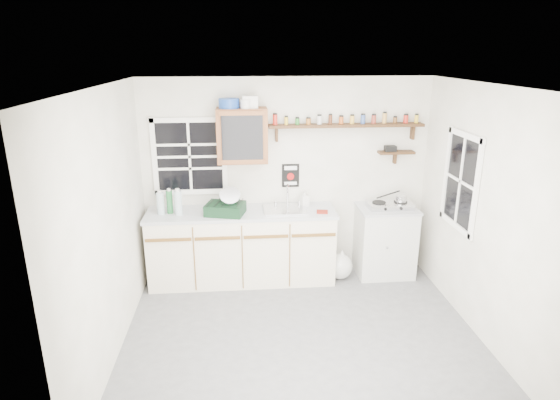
{
  "coord_description": "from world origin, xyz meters",
  "views": [
    {
      "loc": [
        -0.58,
        -4.12,
        2.79
      ],
      "look_at": [
        -0.17,
        0.55,
        1.29
      ],
      "focal_mm": 30.0,
      "sensor_mm": 36.0,
      "label": 1
    }
  ],
  "objects_px": {
    "main_cabinet": "(242,246)",
    "right_cabinet": "(385,240)",
    "spice_shelf": "(347,124)",
    "dish_rack": "(227,206)",
    "hotplate": "(390,205)",
    "upper_cabinet": "(242,136)"
  },
  "relations": [
    {
      "from": "hotplate",
      "to": "right_cabinet",
      "type": "bearing_deg",
      "value": 137.03
    },
    {
      "from": "dish_rack",
      "to": "hotplate",
      "type": "height_order",
      "value": "dish_rack"
    },
    {
      "from": "dish_rack",
      "to": "hotplate",
      "type": "bearing_deg",
      "value": 17.22
    },
    {
      "from": "spice_shelf",
      "to": "hotplate",
      "type": "height_order",
      "value": "spice_shelf"
    },
    {
      "from": "spice_shelf",
      "to": "hotplate",
      "type": "distance_m",
      "value": 1.15
    },
    {
      "from": "hotplate",
      "to": "spice_shelf",
      "type": "bearing_deg",
      "value": 157.81
    },
    {
      "from": "dish_rack",
      "to": "hotplate",
      "type": "xyz_separation_m",
      "value": [
        2.03,
        0.09,
        -0.08
      ]
    },
    {
      "from": "right_cabinet",
      "to": "hotplate",
      "type": "distance_m",
      "value": 0.49
    },
    {
      "from": "right_cabinet",
      "to": "dish_rack",
      "type": "xyz_separation_m",
      "value": [
        -2.01,
        -0.11,
        0.57
      ]
    },
    {
      "from": "main_cabinet",
      "to": "right_cabinet",
      "type": "relative_size",
      "value": 2.54
    },
    {
      "from": "upper_cabinet",
      "to": "dish_rack",
      "type": "bearing_deg",
      "value": -131.77
    },
    {
      "from": "upper_cabinet",
      "to": "hotplate",
      "type": "relative_size",
      "value": 1.16
    },
    {
      "from": "upper_cabinet",
      "to": "dish_rack",
      "type": "relative_size",
      "value": 1.27
    },
    {
      "from": "dish_rack",
      "to": "right_cabinet",
      "type": "bearing_deg",
      "value": 17.82
    },
    {
      "from": "right_cabinet",
      "to": "spice_shelf",
      "type": "relative_size",
      "value": 0.48
    },
    {
      "from": "main_cabinet",
      "to": "spice_shelf",
      "type": "relative_size",
      "value": 1.21
    },
    {
      "from": "main_cabinet",
      "to": "right_cabinet",
      "type": "height_order",
      "value": "main_cabinet"
    },
    {
      "from": "spice_shelf",
      "to": "right_cabinet",
      "type": "bearing_deg",
      "value": -19.72
    },
    {
      "from": "main_cabinet",
      "to": "right_cabinet",
      "type": "distance_m",
      "value": 1.84
    },
    {
      "from": "right_cabinet",
      "to": "upper_cabinet",
      "type": "distance_m",
      "value": 2.26
    },
    {
      "from": "right_cabinet",
      "to": "main_cabinet",
      "type": "bearing_deg",
      "value": -179.21
    },
    {
      "from": "spice_shelf",
      "to": "main_cabinet",
      "type": "bearing_deg",
      "value": -170.78
    }
  ]
}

